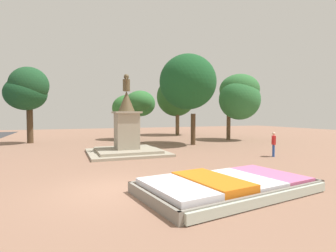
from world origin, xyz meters
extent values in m
plane|color=#8C6651|center=(0.00, 0.00, 0.00)|extent=(83.15, 83.15, 0.00)
cube|color=#38281C|center=(3.56, -1.55, 0.16)|extent=(6.10, 3.80, 0.31)
cube|color=gray|center=(3.79, -3.07, 0.18)|extent=(5.86, 0.98, 0.35)
cube|color=gray|center=(3.33, -0.02, 0.18)|extent=(5.86, 0.98, 0.35)
cube|color=gray|center=(0.69, -1.98, 0.18)|extent=(0.57, 3.16, 0.35)
cube|color=gray|center=(6.43, -1.11, 0.18)|extent=(0.57, 3.16, 0.35)
cube|color=white|center=(1.52, -1.86, 0.41)|extent=(1.78, 2.96, 0.19)
cube|color=orange|center=(2.88, -1.65, 0.43)|extent=(1.78, 2.96, 0.24)
cube|color=white|center=(4.24, -1.44, 0.36)|extent=(1.78, 2.96, 0.10)
cube|color=#D86699|center=(5.60, -1.24, 0.36)|extent=(1.78, 2.96, 0.10)
cube|color=#B2BCAD|center=(3.80, -3.12, 0.17)|extent=(5.59, 1.04, 0.28)
cube|color=gray|center=(2.26, 8.18, 0.08)|extent=(5.00, 5.00, 0.16)
cube|color=gray|center=(2.26, 8.18, 0.25)|extent=(3.91, 3.91, 0.16)
cube|color=#9E937F|center=(2.26, 8.18, 1.51)|extent=(1.46, 1.46, 2.37)
cube|color=#9E937F|center=(2.26, 8.18, 2.75)|extent=(1.72, 1.72, 0.12)
cone|color=brown|center=(2.26, 8.18, 3.48)|extent=(1.09, 1.09, 1.34)
cylinder|color=brown|center=(2.26, 8.18, 4.54)|extent=(0.47, 0.47, 0.78)
sphere|color=brown|center=(2.26, 8.18, 5.10)|extent=(0.34, 0.34, 0.34)
cylinder|color=brown|center=(2.20, 7.90, 4.70)|extent=(0.22, 0.63, 0.55)
cylinder|color=#264CA5|center=(10.41, 3.58, 0.38)|extent=(0.13, 0.13, 0.76)
cylinder|color=#264CA5|center=(10.52, 3.72, 0.38)|extent=(0.13, 0.13, 0.76)
cube|color=red|center=(10.47, 3.65, 1.03)|extent=(0.41, 0.43, 0.54)
cylinder|color=red|center=(10.32, 3.47, 1.00)|extent=(0.09, 0.09, 0.51)
cylinder|color=red|center=(10.62, 3.84, 1.00)|extent=(0.09, 0.09, 0.51)
sphere|color=beige|center=(10.47, 3.65, 1.43)|extent=(0.20, 0.20, 0.20)
cylinder|color=brown|center=(11.58, 21.19, 1.74)|extent=(0.47, 0.47, 3.47)
ellipsoid|color=#225825|center=(12.31, 21.32, 5.81)|extent=(5.53, 4.72, 4.73)
ellipsoid|color=#265825|center=(11.69, 21.83, 4.88)|extent=(4.96, 4.93, 4.95)
cylinder|color=brown|center=(5.10, 17.64, 1.10)|extent=(0.36, 0.36, 2.21)
ellipsoid|color=#2E6830|center=(5.46, 17.01, 3.86)|extent=(2.80, 3.01, 2.23)
ellipsoid|color=#2E6E32|center=(5.69, 17.25, 3.75)|extent=(3.12, 2.75, 2.65)
ellipsoid|color=#306E2F|center=(4.60, 18.06, 3.31)|extent=(3.31, 3.50, 2.72)
cylinder|color=#4C3823|center=(-4.55, 17.82, 1.61)|extent=(0.54, 0.54, 3.21)
ellipsoid|color=#1D4926|center=(-4.47, 17.09, 5.21)|extent=(3.32, 2.84, 3.20)
ellipsoid|color=#1A4826|center=(-4.78, 17.35, 4.49)|extent=(3.59, 3.44, 2.99)
cylinder|color=brown|center=(14.25, 14.01, 1.41)|extent=(0.40, 0.40, 2.81)
ellipsoid|color=#2F6A34|center=(15.24, 13.60, 5.20)|extent=(3.99, 4.18, 3.16)
ellipsoid|color=#2C6A36|center=(14.92, 13.08, 4.12)|extent=(4.27, 3.82, 4.06)
cylinder|color=#4C3823|center=(8.72, 11.20, 1.34)|extent=(0.41, 0.41, 2.69)
ellipsoid|color=#194E24|center=(8.10, 10.99, 5.35)|extent=(4.77, 4.76, 4.63)
ellipsoid|color=#164D21|center=(8.65, 12.00, 5.25)|extent=(4.41, 4.61, 3.69)
camera|label=1|loc=(-1.51, -8.98, 2.60)|focal=28.00mm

